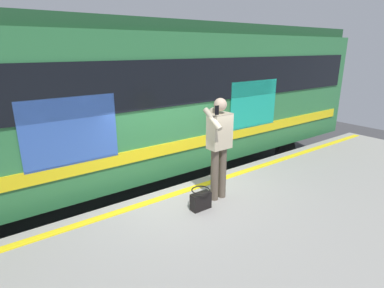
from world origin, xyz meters
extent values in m
plane|color=#3D3D3F|center=(0.00, 0.00, 0.00)|extent=(23.85, 23.85, 0.00)
cube|color=gray|center=(0.00, 2.02, 0.48)|extent=(13.33, 4.04, 0.97)
cube|color=yellow|center=(0.00, 0.30, 0.97)|extent=(13.06, 0.16, 0.01)
cube|color=slate|center=(0.00, -1.23, 0.08)|extent=(17.33, 0.08, 0.16)
cube|color=slate|center=(0.00, -2.67, 0.08)|extent=(17.33, 0.08, 0.16)
cube|color=#2D723F|center=(-0.38, -1.95, 2.40)|extent=(12.38, 3.03, 2.90)
cube|color=#1B4426|center=(-0.38, -1.95, 3.97)|extent=(12.13, 2.79, 0.24)
cube|color=black|center=(-0.38, -0.42, 2.91)|extent=(11.76, 0.03, 0.90)
cube|color=yellow|center=(-0.38, -0.42, 1.60)|extent=(11.76, 0.03, 0.24)
cube|color=#19A58C|center=(-2.55, -0.41, 2.26)|extent=(1.55, 0.02, 1.13)
cube|color=#3359B2|center=(1.79, -0.41, 2.26)|extent=(1.55, 0.02, 1.13)
cylinder|color=black|center=(-4.40, -0.74, 0.58)|extent=(0.84, 0.12, 0.84)
cylinder|color=black|center=(-4.40, -3.16, 0.58)|extent=(0.84, 0.12, 0.84)
cylinder|color=brown|center=(-0.38, 0.89, 1.44)|extent=(0.14, 0.14, 0.95)
cylinder|color=brown|center=(-0.20, 0.89, 1.44)|extent=(0.14, 0.14, 0.95)
cube|color=beige|center=(-0.29, 0.89, 2.22)|extent=(0.40, 0.24, 0.61)
sphere|color=beige|center=(-0.29, 0.73, 2.50)|extent=(0.20, 0.20, 0.20)
sphere|color=beige|center=(-0.29, 0.89, 2.67)|extent=(0.22, 0.22, 0.22)
cylinder|color=beige|center=(-0.54, 0.89, 2.16)|extent=(0.09, 0.09, 0.55)
cylinder|color=beige|center=(-0.06, 0.97, 2.47)|extent=(0.09, 0.42, 0.33)
cube|color=black|center=(-0.06, 1.07, 2.63)|extent=(0.07, 0.02, 0.15)
cube|color=black|center=(0.22, 1.03, 1.11)|extent=(0.35, 0.16, 0.29)
torus|color=black|center=(0.22, 1.03, 1.31)|extent=(0.32, 0.32, 0.02)
camera|label=1|loc=(3.13, 4.70, 3.57)|focal=29.10mm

